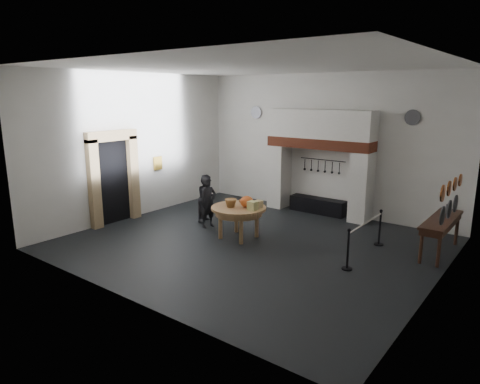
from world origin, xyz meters
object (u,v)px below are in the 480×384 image
Objects in this scene: iron_range at (318,205)px; visitor_far at (207,198)px; visitor_near at (208,202)px; barrier_post_near at (348,250)px; barrier_post_far at (380,228)px; work_table at (239,208)px; side_table at (442,220)px.

iron_range is 3.75m from visitor_far.
visitor_near is 4.60m from barrier_post_near.
visitor_far reaches higher than barrier_post_far.
work_table reaches higher than iron_range.
barrier_post_near is at bearing -54.63° from iron_range.
visitor_far reaches higher than work_table.
work_table is 0.68× the size of side_table.
iron_range is 4.42m from side_table.
work_table is 3.29m from barrier_post_near.
visitor_far is 5.10m from barrier_post_far.
iron_range is at bearing 146.15° from barrier_post_far.
visitor_near reaches higher than side_table.
iron_range is 1.30× the size of visitor_far.
barrier_post_near is at bearing -121.16° from side_table.
visitor_near reaches higher than iron_range.
visitor_near reaches higher than visitor_far.
barrier_post_far reaches higher than work_table.
visitor_far reaches higher than side_table.
side_table is (5.96, 1.84, 0.12)m from visitor_near.
side_table is 1.48m from barrier_post_far.
work_table is 1.02× the size of visitor_far.
barrier_post_far is (2.71, -1.82, 0.20)m from iron_range.
barrier_post_near is at bearing -110.18° from visitor_far.
work_table is at bearing 175.90° from barrier_post_near.
visitor_near reaches higher than barrier_post_far.
side_table is 2.44× the size of barrier_post_near.
visitor_far is 0.67× the size of side_table.
iron_range is 3.87m from visitor_near.
visitor_far is 1.63× the size of barrier_post_far.
work_table is at bearing -151.53° from barrier_post_far.
side_table and barrier_post_far have the same top height.
iron_range is 0.86× the size of side_table.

